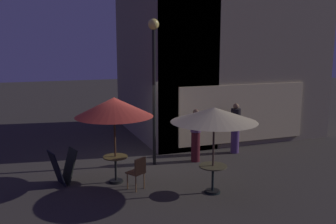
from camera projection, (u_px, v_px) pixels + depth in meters
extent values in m
plane|color=#37322C|center=(137.00, 168.00, 11.32)|extent=(60.00, 60.00, 0.00)
cube|color=gray|center=(238.00, 35.00, 14.21)|extent=(7.28, 2.27, 8.15)
cube|color=gray|center=(160.00, 36.00, 15.10)|extent=(2.27, 6.05, 8.15)
cube|color=beige|center=(244.00, 113.00, 13.51)|extent=(5.10, 0.08, 2.10)
cylinder|color=black|center=(154.00, 98.00, 11.31)|extent=(0.10, 0.10, 4.20)
sphere|color=#FEE269|center=(153.00, 24.00, 10.92)|extent=(0.33, 0.33, 0.33)
cube|color=black|center=(69.00, 166.00, 10.04)|extent=(0.43, 0.61, 0.93)
cube|color=black|center=(56.00, 168.00, 9.83)|extent=(0.43, 0.61, 0.93)
cylinder|color=black|center=(116.00, 182.00, 10.15)|extent=(0.40, 0.40, 0.03)
cylinder|color=black|center=(116.00, 170.00, 10.09)|extent=(0.06, 0.06, 0.70)
cylinder|color=brown|center=(115.00, 157.00, 10.03)|extent=(0.66, 0.66, 0.03)
cylinder|color=black|center=(212.00, 192.00, 9.44)|extent=(0.40, 0.40, 0.03)
cylinder|color=black|center=(213.00, 180.00, 9.38)|extent=(0.06, 0.06, 0.68)
cylinder|color=#47402A|center=(213.00, 166.00, 9.32)|extent=(0.71, 0.71, 0.03)
cylinder|color=black|center=(116.00, 181.00, 10.15)|extent=(0.36, 0.36, 0.06)
cylinder|color=#51321C|center=(115.00, 141.00, 9.95)|extent=(0.05, 0.05, 2.29)
cone|color=#A02D23|center=(114.00, 107.00, 9.79)|extent=(2.07, 2.07, 0.51)
cylinder|color=black|center=(212.00, 191.00, 9.43)|extent=(0.36, 0.36, 0.06)
cylinder|color=#48342B|center=(213.00, 152.00, 9.25)|extent=(0.05, 0.05, 2.14)
cone|color=tan|center=(214.00, 115.00, 9.08)|extent=(2.15, 2.15, 0.36)
cylinder|color=brown|center=(127.00, 181.00, 9.62)|extent=(0.03, 0.03, 0.43)
cylinder|color=brown|center=(136.00, 178.00, 9.86)|extent=(0.03, 0.03, 0.43)
cylinder|color=brown|center=(136.00, 184.00, 9.43)|extent=(0.03, 0.03, 0.43)
cylinder|color=brown|center=(144.00, 181.00, 9.66)|extent=(0.03, 0.03, 0.43)
cube|color=brown|center=(136.00, 173.00, 9.60)|extent=(0.52, 0.52, 0.04)
cube|color=brown|center=(140.00, 166.00, 9.46)|extent=(0.35, 0.23, 0.40)
cylinder|color=#53396F|center=(235.00, 140.00, 12.87)|extent=(0.29, 0.29, 0.90)
cylinder|color=black|center=(236.00, 118.00, 12.73)|extent=(0.34, 0.34, 0.66)
sphere|color=#956F49|center=(236.00, 106.00, 12.66)|extent=(0.20, 0.20, 0.20)
cylinder|color=#4B151C|center=(196.00, 147.00, 11.90)|extent=(0.28, 0.28, 0.97)
cylinder|color=#5F3C5F|center=(196.00, 123.00, 11.76)|extent=(0.33, 0.33, 0.55)
sphere|color=brown|center=(196.00, 112.00, 11.70)|extent=(0.19, 0.19, 0.19)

